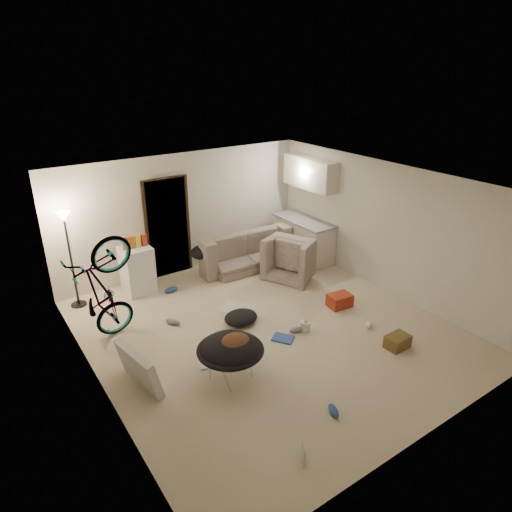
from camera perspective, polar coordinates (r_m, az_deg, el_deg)
floor at (r=7.81m, az=1.40°, el=-9.22°), size 5.50×6.00×0.02m
ceiling at (r=6.79m, az=1.60°, el=8.98°), size 5.50×6.00×0.02m
wall_back at (r=9.64m, az=-9.05°, el=5.32°), size 5.50×0.02×2.50m
wall_front at (r=5.39m, az=20.96°, el=-11.65°), size 5.50×0.02×2.50m
wall_left at (r=6.18m, az=-19.90°, el=-6.67°), size 0.02×6.00×2.50m
wall_right at (r=8.99m, az=15.94°, el=3.35°), size 0.02×6.00×2.50m
doorway at (r=9.53m, az=-11.02°, el=3.49°), size 0.85×0.10×2.04m
door_trim at (r=9.50m, az=-10.95°, el=3.44°), size 0.97×0.04×2.10m
floor_lamp at (r=8.60m, az=-22.49°, el=1.92°), size 0.28×0.28×1.81m
kitchen_counter at (r=10.36m, az=5.90°, el=2.03°), size 0.60×1.50×0.88m
counter_top at (r=10.20m, az=6.01°, el=4.43°), size 0.64×1.54×0.04m
kitchen_uppers at (r=9.99m, az=6.85°, el=10.26°), size 0.38×1.40×0.65m
sofa at (r=9.99m, az=-1.78°, el=0.50°), size 2.13×0.90×0.61m
armchair at (r=9.61m, az=4.98°, el=-0.44°), size 1.22×1.28×0.65m
bicycle at (r=7.65m, az=-18.25°, el=-6.95°), size 1.91×0.96×1.07m
book_asset at (r=5.64m, az=6.04°, el=-24.87°), size 0.30×0.28×0.02m
mini_fridge at (r=9.09m, az=-14.61°, el=-1.66°), size 0.56×0.56×0.92m
snack_box_0 at (r=8.84m, az=-15.98°, el=1.24°), size 0.10×0.08×0.30m
snack_box_1 at (r=8.87m, az=-15.26°, el=1.41°), size 0.11×0.08×0.30m
snack_box_2 at (r=8.91m, az=-14.53°, el=1.58°), size 0.10×0.08×0.30m
snack_box_3 at (r=8.94m, az=-13.82°, el=1.75°), size 0.11×0.09×0.30m
saucer_chair at (r=6.53m, az=-3.21°, el=-12.27°), size 0.95×0.95×0.67m
hoodie at (r=6.42m, az=-2.72°, el=-10.81°), size 0.56×0.50×0.22m
sofa_drape at (r=9.47m, az=-6.64°, el=0.52°), size 0.66×0.59×0.28m
tv_box at (r=6.65m, az=-14.45°, el=-13.43°), size 0.38×0.92×0.60m
drink_case_a at (r=7.64m, az=17.26°, el=-10.18°), size 0.38×0.27×0.21m
drink_case_b at (r=8.56m, az=10.41°, el=-5.48°), size 0.45×0.35×0.24m
juicer at (r=7.76m, az=6.19°, el=-8.63°), size 0.17×0.17×0.25m
newspaper at (r=8.43m, az=-2.25°, el=-6.45°), size 0.74×0.75×0.01m
book_blue at (r=7.56m, az=3.40°, el=-10.25°), size 0.39×0.41×0.03m
book_white at (r=7.05m, az=-6.19°, el=-13.20°), size 0.30×0.33×0.03m
shoe_0 at (r=9.09m, az=-10.56°, el=-4.16°), size 0.28×0.12×0.10m
shoe_1 at (r=8.04m, az=-10.36°, el=-8.09°), size 0.25×0.30×0.11m
shoe_2 at (r=6.27m, az=9.67°, el=-18.51°), size 0.19×0.28×0.10m
shoe_3 at (r=7.74m, az=5.10°, el=-9.15°), size 0.28×0.16×0.10m
shoe_4 at (r=8.09m, az=13.91°, el=-8.28°), size 0.25×0.24×0.09m
clothes_lump_a at (r=7.95m, az=-1.90°, el=-7.69°), size 0.63×0.55×0.19m
clothes_lump_c at (r=7.30m, az=-2.22°, el=-11.05°), size 0.61×0.60×0.14m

